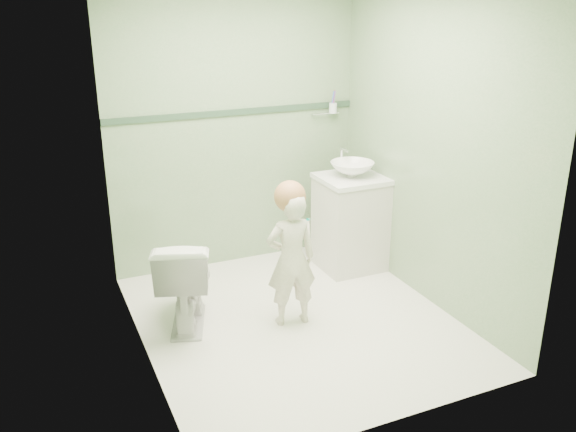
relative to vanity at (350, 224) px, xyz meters
name	(u,v)px	position (x,y,z in m)	size (l,w,h in m)	color
ground	(296,321)	(-0.84, -0.70, -0.40)	(2.50, 2.50, 0.00)	white
room_shell	(297,164)	(-0.84, -0.70, 0.80)	(2.50, 2.54, 2.40)	gray
trim_stripe	(235,112)	(-0.84, 0.54, 0.95)	(2.20, 0.02, 0.05)	#2C4733
vanity	(350,224)	(0.00, 0.00, 0.00)	(0.52, 0.50, 0.80)	silver
counter	(352,179)	(0.00, 0.00, 0.41)	(0.54, 0.52, 0.04)	white
basin	(352,169)	(0.00, 0.00, 0.49)	(0.37, 0.37, 0.13)	white
faucet	(342,155)	(0.00, 0.19, 0.57)	(0.03, 0.13, 0.18)	silver
cup_holder	(332,108)	(0.05, 0.48, 0.93)	(0.26, 0.07, 0.21)	silver
toilet	(185,280)	(-1.58, -0.38, -0.05)	(0.39, 0.68, 0.69)	white
toddler	(291,260)	(-0.88, -0.69, 0.10)	(0.37, 0.24, 1.00)	beige
hair_cap	(290,196)	(-0.88, -0.67, 0.57)	(0.22, 0.22, 0.22)	#A97045
teal_toothbrush	(307,219)	(-0.82, -0.82, 0.45)	(0.11, 0.14, 0.08)	#049690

